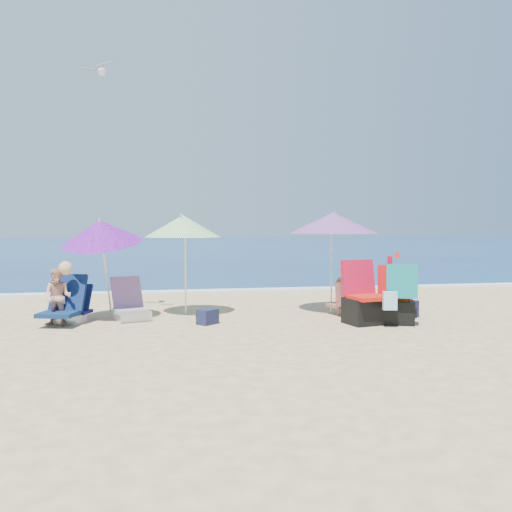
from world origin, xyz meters
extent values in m
plane|color=#D8BC84|center=(0.00, 0.00, 0.00)|extent=(120.00, 120.00, 0.00)
cube|color=navy|center=(0.00, 45.00, -0.05)|extent=(120.00, 80.00, 0.12)
cube|color=white|center=(0.00, 5.10, 0.02)|extent=(120.00, 0.50, 0.04)
cylinder|color=silver|center=(1.21, 1.33, 0.88)|extent=(0.04, 0.04, 1.76)
cone|color=#F1207F|center=(1.24, 1.35, 1.69)|extent=(2.14, 2.14, 0.40)
cylinder|color=silver|center=(1.28, 1.36, 1.87)|extent=(0.03, 0.03, 0.11)
cylinder|color=white|center=(-1.50, 1.68, 0.85)|extent=(0.04, 0.04, 1.70)
cone|color=#339E18|center=(-1.55, 1.56, 1.63)|extent=(1.75, 1.75, 0.40)
cylinder|color=white|center=(-1.59, 1.44, 1.81)|extent=(0.03, 0.03, 0.11)
cylinder|color=white|center=(-2.90, 1.43, 0.79)|extent=(0.17, 0.40, 1.53)
cone|color=#B71A92|center=(-2.97, 1.24, 1.53)|extent=(1.77, 1.81, 0.71)
cylinder|color=white|center=(-2.99, 1.19, 1.70)|extent=(0.04, 0.06, 0.11)
cylinder|color=red|center=(2.19, 0.89, 0.54)|extent=(0.11, 0.11, 1.08)
cone|color=red|center=(2.29, 0.81, 1.12)|extent=(0.16, 0.16, 0.13)
cube|color=#100D4B|center=(-3.39, 1.26, 0.16)|extent=(0.53, 0.50, 0.05)
cube|color=#0B153F|center=(-3.37, 1.40, 0.39)|extent=(0.49, 0.38, 0.46)
cube|color=white|center=(-3.49, 1.11, 0.07)|extent=(0.56, 0.52, 0.14)
cube|color=#ED6353|center=(-2.48, 1.03, 0.19)|extent=(0.63, 0.59, 0.06)
cube|color=#EC5368|center=(-2.55, 1.33, 0.47)|extent=(0.59, 0.45, 0.55)
cube|color=silver|center=(-2.45, 1.14, 0.08)|extent=(0.66, 0.62, 0.17)
cube|color=red|center=(1.39, -0.07, 0.45)|extent=(0.70, 0.65, 0.06)
cube|color=#B60D2D|center=(1.31, 0.23, 0.76)|extent=(0.63, 0.29, 0.61)
cube|color=black|center=(1.35, 0.02, 0.22)|extent=(0.68, 0.63, 0.43)
cube|color=#A8240C|center=(1.86, 0.06, 0.41)|extent=(0.69, 0.66, 0.06)
cube|color=red|center=(1.96, 0.22, 0.69)|extent=(0.57, 0.34, 0.55)
cube|color=black|center=(1.90, -0.05, 0.20)|extent=(0.66, 0.63, 0.39)
cube|color=#0B878E|center=(1.85, -0.31, 0.73)|extent=(0.52, 0.34, 0.56)
cube|color=#98D0F4|center=(1.60, -0.41, 0.44)|extent=(0.23, 0.14, 0.29)
imported|color=tan|center=(1.31, 1.03, 0.44)|extent=(0.36, 0.28, 0.87)
cube|color=#4E1177|center=(1.34, 1.03, 0.17)|extent=(0.58, 0.54, 0.06)
cube|color=#340E68|center=(1.43, 0.82, 0.41)|extent=(0.64, 0.36, 0.44)
sphere|color=black|center=(1.44, 0.86, 0.77)|extent=(0.21, 0.21, 0.21)
imported|color=tan|center=(-3.63, 0.81, 0.47)|extent=(0.54, 0.46, 0.95)
cube|color=#0D244B|center=(-3.61, 0.72, 0.21)|extent=(0.68, 0.63, 0.07)
cube|color=#0C1E47|center=(-3.49, 1.02, 0.52)|extent=(0.64, 0.47, 0.61)
sphere|color=tan|center=(-3.50, 0.86, 0.94)|extent=(0.23, 0.23, 0.23)
cube|color=#1A1E3B|center=(-1.22, 0.50, 0.13)|extent=(0.40, 0.39, 0.25)
cube|color=#181935|center=(2.34, 0.57, 0.15)|extent=(0.48, 0.42, 0.30)
cube|color=black|center=(2.35, 0.43, 0.09)|extent=(0.27, 0.22, 0.18)
cube|color=red|center=(1.80, -0.03, 0.01)|extent=(0.22, 0.15, 0.03)
ellipsoid|color=silver|center=(-2.96, 1.77, 4.38)|extent=(0.26, 0.34, 0.12)
cube|color=gray|center=(-3.18, 1.66, 4.40)|extent=(0.31, 0.20, 0.07)
cube|color=gray|center=(-2.87, 1.33, 4.40)|extent=(0.31, 0.20, 0.07)
camera|label=1|loc=(-2.14, -8.57, 1.61)|focal=38.71mm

